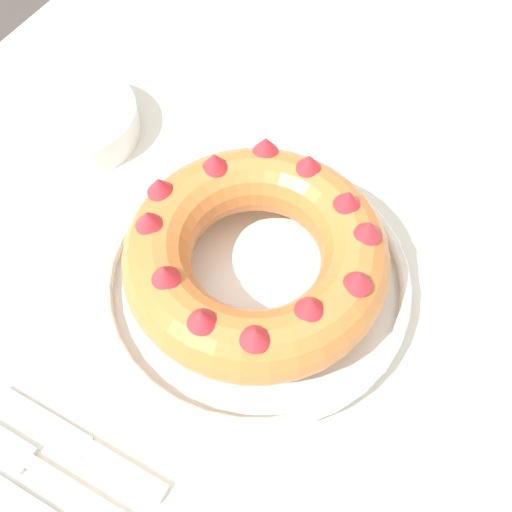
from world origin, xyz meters
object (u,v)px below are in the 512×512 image
bundt_cake (256,255)px  fork (55,478)px  side_bowl (76,122)px  cake_knife (90,450)px  serving_dish (256,281)px

bundt_cake → fork: bundt_cake is taller
bundt_cake → side_bowl: size_ratio=1.67×
bundt_cake → side_bowl: (0.09, 0.29, -0.04)m
bundt_cake → cake_knife: (-0.21, 0.05, -0.06)m
bundt_cake → fork: (-0.25, 0.06, -0.06)m
fork → side_bowl: (0.33, 0.23, 0.02)m
cake_knife → fork: bearing=156.2°
side_bowl → serving_dish: bearing=-106.7°
serving_dish → fork: (-0.25, 0.06, -0.01)m
fork → serving_dish: bearing=-19.1°
serving_dish → fork: bearing=166.0°
serving_dish → cake_knife: size_ratio=1.71×
bundt_cake → side_bowl: bundt_cake is taller
serving_dish → cake_knife: serving_dish is taller
bundt_cake → serving_dish: bearing=168.6°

